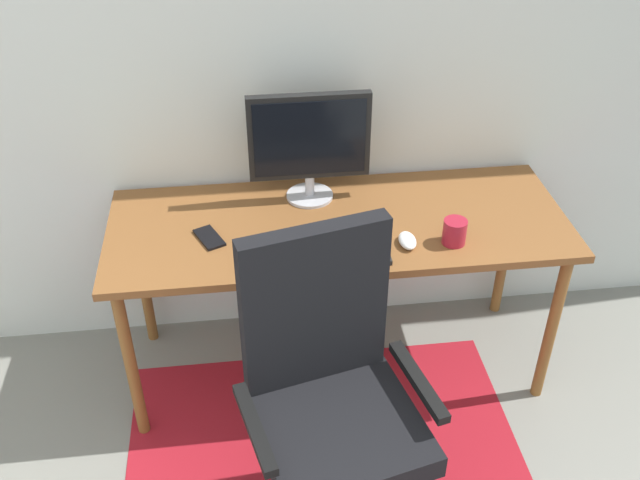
# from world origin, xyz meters

# --- Properties ---
(wall_back) EXTENTS (6.00, 0.10, 2.60)m
(wall_back) POSITION_xyz_m (0.00, 2.20, 1.30)
(wall_back) COLOR silver
(wall_back) RESTS_ON ground
(desk) EXTENTS (1.69, 0.64, 0.73)m
(desk) POSITION_xyz_m (0.37, 1.81, 0.66)
(desk) COLOR brown
(desk) RESTS_ON ground
(monitor) EXTENTS (0.45, 0.18, 0.43)m
(monitor) POSITION_xyz_m (0.29, 1.99, 0.97)
(monitor) COLOR #B2B2B7
(monitor) RESTS_ON desk
(keyboard) EXTENTS (0.43, 0.13, 0.02)m
(keyboard) POSITION_xyz_m (0.30, 1.59, 0.74)
(keyboard) COLOR black
(keyboard) RESTS_ON desk
(computer_mouse) EXTENTS (0.06, 0.10, 0.03)m
(computer_mouse) POSITION_xyz_m (0.59, 1.63, 0.75)
(computer_mouse) COLOR white
(computer_mouse) RESTS_ON desk
(coffee_cup) EXTENTS (0.08, 0.08, 0.09)m
(coffee_cup) POSITION_xyz_m (0.76, 1.63, 0.78)
(coffee_cup) COLOR maroon
(coffee_cup) RESTS_ON desk
(cell_phone) EXTENTS (0.12, 0.16, 0.01)m
(cell_phone) POSITION_xyz_m (-0.10, 1.75, 0.74)
(cell_phone) COLOR black
(cell_phone) RESTS_ON desk
(office_chair) EXTENTS (0.61, 0.57, 1.10)m
(office_chair) POSITION_xyz_m (0.25, 1.10, 0.46)
(office_chair) COLOR slate
(office_chair) RESTS_ON ground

